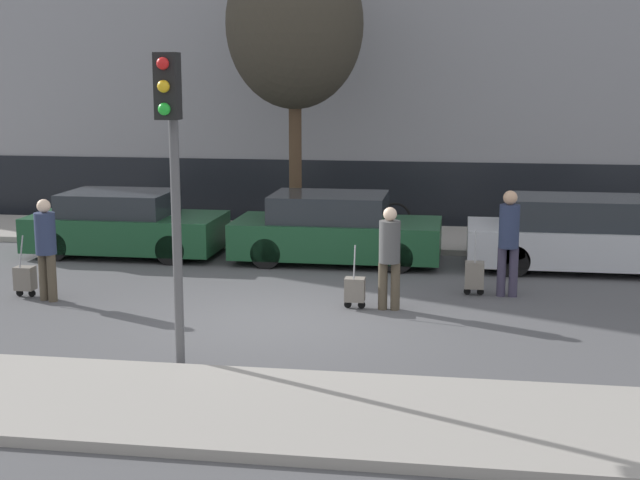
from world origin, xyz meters
The scene contains 15 objects.
ground_plane centered at (0.00, 0.00, 0.00)m, with size 80.00×80.00×0.00m, color #4C4C4F.
sidewalk_near centered at (0.00, -3.75, 0.06)m, with size 28.00×2.50×0.12m.
sidewalk_far centered at (0.00, 7.00, 0.06)m, with size 28.00×3.00×0.12m.
parked_car_0 centered at (-4.20, 4.59, 0.63)m, with size 3.96×1.89×1.32m.
parked_car_1 centered at (0.24, 4.55, 0.65)m, with size 4.12×1.87×1.37m.
parked_car_2 centered at (5.08, 4.55, 0.66)m, with size 4.52×1.83×1.41m.
pedestrian_left centered at (-4.04, 0.67, 0.97)m, with size 0.34×0.34×1.71m.
trolley_left centered at (-4.55, 0.87, 0.32)m, with size 0.34×0.29×1.06m.
pedestrian_center centered at (1.61, 0.98, 0.94)m, with size 0.35×0.34×1.66m.
trolley_center centered at (1.06, 0.98, 0.31)m, with size 0.34×0.29×1.04m.
pedestrian_right centered at (3.53, 2.16, 1.04)m, with size 0.35×0.34×1.81m.
trolley_right centered at (2.98, 2.18, 0.35)m, with size 0.34×0.29×1.12m.
traffic_light centered at (-0.82, -2.36, 2.83)m, with size 0.28×0.47×3.98m.
parked_bicycle centered at (0.72, 7.29, 0.49)m, with size 1.77×0.06×0.96m.
bare_tree_near_crossing centered at (-0.92, 6.45, 4.76)m, with size 2.97×2.97×6.48m.
Camera 1 is at (2.68, -12.87, 3.71)m, focal length 50.00 mm.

